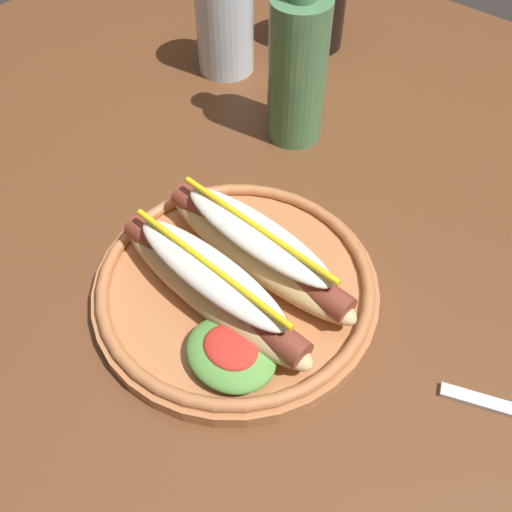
# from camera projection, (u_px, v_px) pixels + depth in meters

# --- Properties ---
(ground_plane) EXTENTS (8.00, 8.00, 0.00)m
(ground_plane) POSITION_uv_depth(u_px,v_px,m) (267.00, 430.00, 1.23)
(ground_plane) COLOR #2D2826
(dining_table) EXTENTS (1.21, 1.04, 0.74)m
(dining_table) POSITION_uv_depth(u_px,v_px,m) (274.00, 230.00, 0.73)
(dining_table) COLOR brown
(dining_table) RESTS_ON ground_plane
(hot_dog_plate) EXTENTS (0.27, 0.27, 0.08)m
(hot_dog_plate) POSITION_uv_depth(u_px,v_px,m) (235.00, 281.00, 0.53)
(hot_dog_plate) COLOR #B77042
(hot_dog_plate) RESTS_ON dining_table
(soda_cup) EXTENTS (0.09, 0.09, 0.10)m
(soda_cup) POSITION_uv_depth(u_px,v_px,m) (315.00, 10.00, 0.81)
(soda_cup) COLOR black
(soda_cup) RESTS_ON dining_table
(water_cup) EXTENTS (0.08, 0.08, 0.14)m
(water_cup) POSITION_uv_depth(u_px,v_px,m) (225.00, 22.00, 0.75)
(water_cup) COLOR silver
(water_cup) RESTS_ON dining_table
(glass_bottle) EXTENTS (0.07, 0.07, 0.24)m
(glass_bottle) POSITION_uv_depth(u_px,v_px,m) (298.00, 65.00, 0.64)
(glass_bottle) COLOR #4C7F51
(glass_bottle) RESTS_ON dining_table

